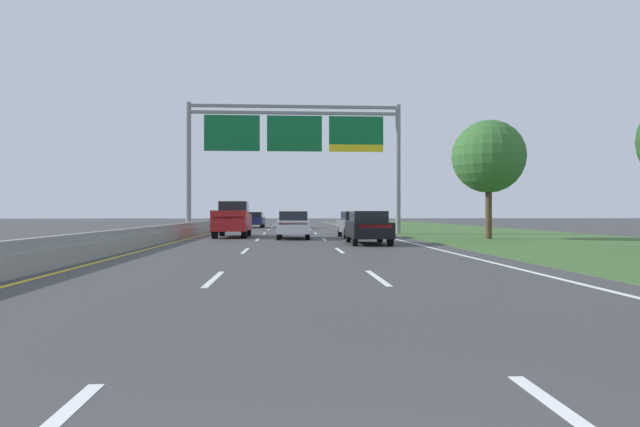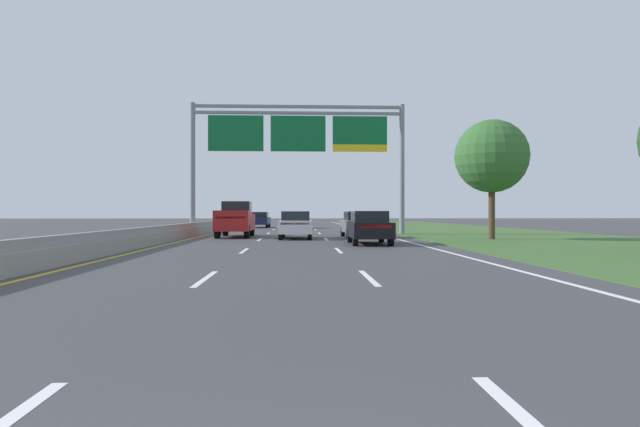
{
  "view_description": "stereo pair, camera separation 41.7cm",
  "coord_description": "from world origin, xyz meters",
  "px_view_note": "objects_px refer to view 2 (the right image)",
  "views": [
    {
      "loc": [
        -0.21,
        -1.78,
        1.48
      ],
      "look_at": [
        1.22,
        21.78,
        1.46
      ],
      "focal_mm": 30.49,
      "sensor_mm": 36.0,
      "label": 1
    },
    {
      "loc": [
        0.21,
        -1.81,
        1.48
      ],
      "look_at": [
        1.22,
        21.78,
        1.46
      ],
      "focal_mm": 30.49,
      "sensor_mm": 36.0,
      "label": 2
    }
  ],
  "objects_px": {
    "overhead_sign_gantry": "(298,141)",
    "car_silver_centre_lane_sedan": "(295,220)",
    "car_white_centre_lane_sedan": "(296,224)",
    "car_black_right_lane_sedan": "(369,227)",
    "car_grey_right_lane_sedan": "(359,224)",
    "roadside_tree_mid": "(492,156)",
    "pickup_truck_red": "(236,220)",
    "car_navy_left_lane_sedan": "(260,219)"
  },
  "relations": [
    {
      "from": "car_grey_right_lane_sedan",
      "to": "roadside_tree_mid",
      "type": "height_order",
      "value": "roadside_tree_mid"
    },
    {
      "from": "car_black_right_lane_sedan",
      "to": "pickup_truck_red",
      "type": "bearing_deg",
      "value": 43.01
    },
    {
      "from": "car_silver_centre_lane_sedan",
      "to": "car_grey_right_lane_sedan",
      "type": "relative_size",
      "value": 0.99
    },
    {
      "from": "car_silver_centre_lane_sedan",
      "to": "roadside_tree_mid",
      "type": "relative_size",
      "value": 0.66
    },
    {
      "from": "pickup_truck_red",
      "to": "overhead_sign_gantry",
      "type": "bearing_deg",
      "value": -41.3
    },
    {
      "from": "overhead_sign_gantry",
      "to": "car_grey_right_lane_sedan",
      "type": "xyz_separation_m",
      "value": [
        3.62,
        -5.65,
        -5.74
      ]
    },
    {
      "from": "roadside_tree_mid",
      "to": "car_navy_left_lane_sedan",
      "type": "bearing_deg",
      "value": 120.33
    },
    {
      "from": "overhead_sign_gantry",
      "to": "car_grey_right_lane_sedan",
      "type": "relative_size",
      "value": 3.39
    },
    {
      "from": "car_white_centre_lane_sedan",
      "to": "car_black_right_lane_sedan",
      "type": "bearing_deg",
      "value": -146.67
    },
    {
      "from": "overhead_sign_gantry",
      "to": "pickup_truck_red",
      "type": "xyz_separation_m",
      "value": [
        -3.86,
        -4.42,
        -5.48
      ]
    },
    {
      "from": "overhead_sign_gantry",
      "to": "car_silver_centre_lane_sedan",
      "type": "distance_m",
      "value": 15.71
    },
    {
      "from": "pickup_truck_red",
      "to": "car_grey_right_lane_sedan",
      "type": "height_order",
      "value": "pickup_truck_red"
    },
    {
      "from": "car_black_right_lane_sedan",
      "to": "roadside_tree_mid",
      "type": "height_order",
      "value": "roadside_tree_mid"
    },
    {
      "from": "car_navy_left_lane_sedan",
      "to": "roadside_tree_mid",
      "type": "bearing_deg",
      "value": -148.11
    },
    {
      "from": "car_black_right_lane_sedan",
      "to": "car_white_centre_lane_sedan",
      "type": "xyz_separation_m",
      "value": [
        -3.49,
        5.56,
        0.0
      ]
    },
    {
      "from": "car_silver_centre_lane_sedan",
      "to": "roadside_tree_mid",
      "type": "distance_m",
      "value": 25.59
    },
    {
      "from": "pickup_truck_red",
      "to": "car_white_centre_lane_sedan",
      "type": "height_order",
      "value": "pickup_truck_red"
    },
    {
      "from": "pickup_truck_red",
      "to": "roadside_tree_mid",
      "type": "relative_size",
      "value": 0.81
    },
    {
      "from": "car_silver_centre_lane_sedan",
      "to": "roadside_tree_mid",
      "type": "height_order",
      "value": "roadside_tree_mid"
    },
    {
      "from": "pickup_truck_red",
      "to": "car_black_right_lane_sedan",
      "type": "distance_m",
      "value": 10.72
    },
    {
      "from": "car_black_right_lane_sedan",
      "to": "car_white_centre_lane_sedan",
      "type": "distance_m",
      "value": 6.57
    },
    {
      "from": "car_black_right_lane_sedan",
      "to": "car_grey_right_lane_sedan",
      "type": "distance_m",
      "value": 6.72
    },
    {
      "from": "overhead_sign_gantry",
      "to": "car_grey_right_lane_sedan",
      "type": "height_order",
      "value": "overhead_sign_gantry"
    },
    {
      "from": "car_white_centre_lane_sedan",
      "to": "roadside_tree_mid",
      "type": "height_order",
      "value": "roadside_tree_mid"
    },
    {
      "from": "car_white_centre_lane_sedan",
      "to": "pickup_truck_red",
      "type": "bearing_deg",
      "value": 58.54
    },
    {
      "from": "car_black_right_lane_sedan",
      "to": "car_navy_left_lane_sedan",
      "type": "distance_m",
      "value": 30.09
    },
    {
      "from": "car_silver_centre_lane_sedan",
      "to": "car_white_centre_lane_sedan",
      "type": "bearing_deg",
      "value": 179.75
    },
    {
      "from": "car_black_right_lane_sedan",
      "to": "car_grey_right_lane_sedan",
      "type": "height_order",
      "value": "same"
    },
    {
      "from": "car_black_right_lane_sedan",
      "to": "car_navy_left_lane_sedan",
      "type": "relative_size",
      "value": 0.99
    },
    {
      "from": "car_grey_right_lane_sedan",
      "to": "car_white_centre_lane_sedan",
      "type": "relative_size",
      "value": 1.0
    },
    {
      "from": "overhead_sign_gantry",
      "to": "car_black_right_lane_sedan",
      "type": "relative_size",
      "value": 3.4
    },
    {
      "from": "pickup_truck_red",
      "to": "car_silver_centre_lane_sedan",
      "type": "height_order",
      "value": "pickup_truck_red"
    },
    {
      "from": "overhead_sign_gantry",
      "to": "car_navy_left_lane_sedan",
      "type": "relative_size",
      "value": 3.39
    },
    {
      "from": "pickup_truck_red",
      "to": "car_black_right_lane_sedan",
      "type": "bearing_deg",
      "value": -138.0
    },
    {
      "from": "overhead_sign_gantry",
      "to": "car_silver_centre_lane_sedan",
      "type": "relative_size",
      "value": 3.41
    },
    {
      "from": "car_silver_centre_lane_sedan",
      "to": "car_navy_left_lane_sedan",
      "type": "height_order",
      "value": "same"
    },
    {
      "from": "car_silver_centre_lane_sedan",
      "to": "car_grey_right_lane_sedan",
      "type": "distance_m",
      "value": 20.64
    },
    {
      "from": "pickup_truck_red",
      "to": "car_grey_right_lane_sedan",
      "type": "distance_m",
      "value": 7.58
    },
    {
      "from": "overhead_sign_gantry",
      "to": "car_silver_centre_lane_sedan",
      "type": "xyz_separation_m",
      "value": [
        -0.28,
        14.63,
        -5.74
      ]
    },
    {
      "from": "car_silver_centre_lane_sedan",
      "to": "car_white_centre_lane_sedan",
      "type": "xyz_separation_m",
      "value": [
        0.13,
        -21.43,
        0.0
      ]
    },
    {
      "from": "roadside_tree_mid",
      "to": "overhead_sign_gantry",
      "type": "bearing_deg",
      "value": 143.11
    },
    {
      "from": "car_grey_right_lane_sedan",
      "to": "car_navy_left_lane_sedan",
      "type": "xyz_separation_m",
      "value": [
        -7.42,
        22.51,
        0.0
      ]
    }
  ]
}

